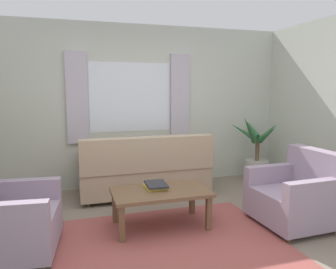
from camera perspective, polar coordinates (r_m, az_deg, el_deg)
The scene contains 10 objects.
ground_plane at distance 3.50m, azimuth 0.62°, elevation -18.99°, with size 6.24×6.24×0.00m, color gray.
wall_back at distance 5.32m, azimuth -6.74°, elevation 4.94°, with size 5.32×0.12×2.60m, color beige.
window_with_curtains at distance 5.23m, azimuth -6.60°, elevation 6.53°, with size 1.98×0.07×1.40m.
area_rug at distance 3.49m, azimuth 0.62°, elevation -18.90°, with size 2.33×1.87×0.01m, color #9E4C47.
couch at distance 4.86m, azimuth -4.09°, elevation -6.48°, with size 1.90×0.82×0.92m.
armchair_left at distance 3.54m, azimuth -26.76°, elevation -13.27°, with size 0.90×0.92×0.88m.
armchair_right at distance 4.14m, azimuth 21.83°, elevation -9.89°, with size 0.85×0.87×0.88m.
coffee_table at distance 3.77m, azimuth -1.35°, elevation -10.63°, with size 1.10×0.64×0.44m.
book_stack_on_table at distance 3.82m, azimuth -2.14°, elevation -8.99°, with size 0.26×0.32×0.06m.
potted_plant at distance 5.77m, azimuth 15.26°, elevation -3.96°, with size 0.98×1.07×1.20m.
Camera 1 is at (-0.94, -2.97, 1.60)m, focal length 34.52 mm.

